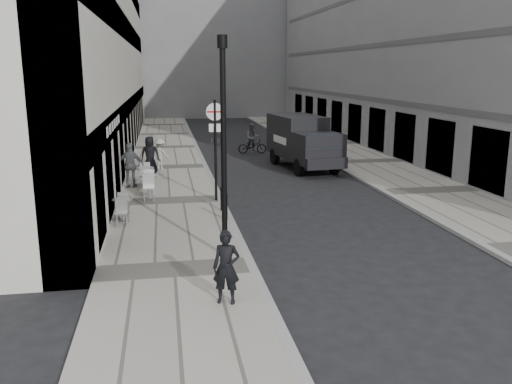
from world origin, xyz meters
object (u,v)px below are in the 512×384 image
at_px(sign_post, 215,137).
at_px(panel_van, 302,139).
at_px(lamppost, 224,138).
at_px(cyclist, 252,142).
at_px(walking_man, 226,267).

xyz_separation_m(sign_post, panel_van, (5.26, 7.01, -1.07)).
relative_size(lamppost, panel_van, 0.97).
bearing_deg(cyclist, panel_van, -66.83).
height_order(sign_post, cyclist, sign_post).
height_order(sign_post, panel_van, sign_post).
xyz_separation_m(sign_post, cyclist, (3.50, 12.54, -1.88)).
height_order(sign_post, lamppost, lamppost).
height_order(walking_man, sign_post, sign_post).
distance_m(panel_van, cyclist, 5.85).
bearing_deg(walking_man, panel_van, 85.58).
relative_size(walking_man, sign_post, 0.42).
relative_size(panel_van, cyclist, 3.20).
height_order(panel_van, cyclist, panel_van).
bearing_deg(sign_post, lamppost, -87.95).
bearing_deg(panel_van, lamppost, -120.28).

